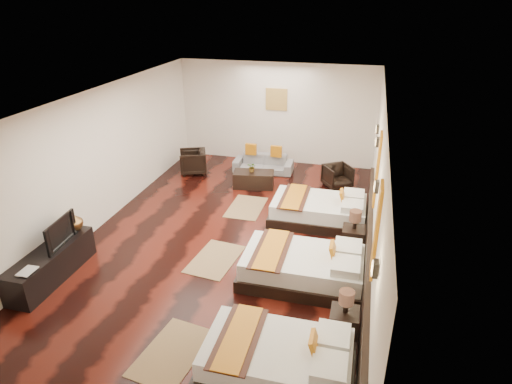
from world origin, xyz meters
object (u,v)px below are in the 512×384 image
(sofa, at_px, (263,164))
(bed_near, at_px, (279,359))
(figurine, at_px, (73,221))
(armchair_left, at_px, (193,162))
(nightstand_a, at_px, (344,321))
(bed_mid, at_px, (304,267))
(bed_far, at_px, (320,210))
(tv, at_px, (57,232))
(tv_console, at_px, (51,264))
(book, at_px, (21,270))
(table_plant, at_px, (252,167))
(armchair_right, at_px, (338,176))
(nightstand_b, at_px, (353,236))
(coffee_table, at_px, (254,179))

(sofa, bearing_deg, bed_near, -76.82)
(figurine, relative_size, armchair_left, 0.53)
(nightstand_a, bearing_deg, bed_mid, 121.99)
(bed_far, relative_size, tv, 2.40)
(bed_near, distance_m, figurine, 4.60)
(tv_console, bearing_deg, book, -90.00)
(bed_near, xyz_separation_m, armchair_left, (-3.66, 6.20, 0.06))
(book, relative_size, table_plant, 1.17)
(armchair_right, bearing_deg, nightstand_a, -118.66)
(sofa, bearing_deg, tv, -115.01)
(armchair_left, bearing_deg, table_plant, 52.31)
(bed_near, xyz_separation_m, table_plant, (-1.87, 5.71, 0.27))
(nightstand_b, relative_size, tv_console, 0.46)
(armchair_right, distance_m, coffee_table, 2.11)
(bed_mid, relative_size, book, 7.10)
(tv, xyz_separation_m, armchair_right, (4.35, 4.91, -0.51))
(nightstand_a, xyz_separation_m, sofa, (-2.58, 5.86, -0.04))
(book, bearing_deg, bed_near, -6.43)
(figurine, bearing_deg, sofa, 64.47)
(tv, bearing_deg, tv_console, 162.21)
(tv_console, xyz_separation_m, sofa, (2.36, 5.66, -0.04))
(bed_mid, bearing_deg, armchair_left, 131.71)
(book, bearing_deg, coffee_table, 65.72)
(bed_mid, xyz_separation_m, book, (-4.20, -1.62, 0.29))
(nightstand_a, xyz_separation_m, figurine, (-4.94, 0.92, 0.46))
(nightstand_b, bearing_deg, book, -150.34)
(tv_console, relative_size, armchair_left, 2.58)
(nightstand_b, bearing_deg, armchair_right, 100.43)
(tv_console, relative_size, sofa, 1.13)
(nightstand_a, bearing_deg, figurine, 169.49)
(nightstand_a, distance_m, coffee_table, 5.46)
(bed_near, xyz_separation_m, bed_mid, (0.00, 2.10, 0.02))
(bed_far, height_order, sofa, bed_far)
(coffee_table, bearing_deg, nightstand_b, -43.13)
(table_plant, bearing_deg, tv, -117.36)
(book, height_order, figurine, figurine)
(nightstand_a, height_order, nightstand_b, nightstand_b)
(bed_near, relative_size, tv, 2.30)
(sofa, xyz_separation_m, armchair_left, (-1.83, -0.55, 0.08))
(nightstand_a, height_order, coffee_table, nightstand_a)
(figurine, relative_size, coffee_table, 0.37)
(figurine, xyz_separation_m, table_plant, (2.32, 3.90, -0.21))
(tv_console, xyz_separation_m, tv, (0.05, 0.22, 0.52))
(bed_mid, bearing_deg, sofa, 111.47)
(bed_mid, relative_size, armchair_right, 3.30)
(sofa, relative_size, coffee_table, 1.60)
(bed_far, xyz_separation_m, book, (-4.20, -3.81, 0.30))
(tv_console, bearing_deg, nightstand_b, 23.91)
(bed_far, distance_m, figurine, 4.89)
(tv_console, bearing_deg, bed_near, -14.66)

